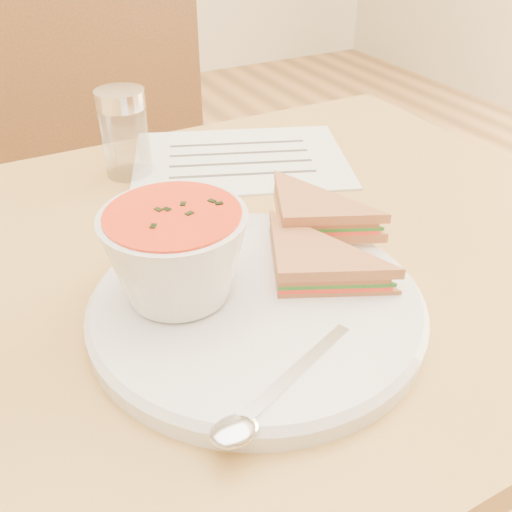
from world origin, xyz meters
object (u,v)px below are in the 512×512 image
condiment_shaker (125,133)px  soup_bowl (177,258)px  dining_table (210,474)px  chair_far (102,247)px  plate (257,307)px

condiment_shaker → soup_bowl: bearing=-99.1°
dining_table → soup_bowl: bearing=-121.0°
chair_far → condiment_shaker: chair_far is taller
dining_table → condiment_shaker: bearing=88.7°
chair_far → condiment_shaker: 0.40m
plate → soup_bowl: (-0.06, 0.04, 0.05)m
dining_table → condiment_shaker: 0.49m
dining_table → chair_far: 0.49m
dining_table → soup_bowl: soup_bowl is taller
dining_table → plate: bearing=-81.1°
soup_bowl → condiment_shaker: (0.05, 0.31, -0.00)m
condiment_shaker → dining_table: bearing=-91.3°
dining_table → plate: size_ratio=3.22×
soup_bowl → condiment_shaker: condiment_shaker is taller
chair_far → plate: bearing=111.2°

